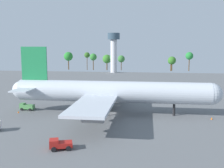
# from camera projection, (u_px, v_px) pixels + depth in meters

# --- Properties ---
(ground_plane) EXTENTS (251.71, 251.71, 0.00)m
(ground_plane) POSITION_uv_depth(u_px,v_px,m) (112.00, 113.00, 82.17)
(ground_plane) COLOR slate
(cargo_airplane) EXTENTS (62.93, 53.37, 19.99)m
(cargo_airplane) POSITION_uv_depth(u_px,v_px,m) (111.00, 92.00, 81.26)
(cargo_airplane) COLOR silver
(cargo_airplane) RESTS_ON ground_plane
(maintenance_van) EXTENTS (4.67, 2.44, 2.17)m
(maintenance_van) POSITION_uv_depth(u_px,v_px,m) (27.00, 107.00, 86.34)
(maintenance_van) COLOR #4C8C4C
(maintenance_van) RESTS_ON ground_plane
(baggage_tug) EXTENTS (4.95, 3.78, 2.08)m
(baggage_tug) POSITION_uv_depth(u_px,v_px,m) (60.00, 144.00, 53.84)
(baggage_tug) COLOR #B21E19
(baggage_tug) RESTS_ON ground_plane
(fuel_truck) EXTENTS (3.19, 5.38, 2.17)m
(fuel_truck) POSITION_uv_depth(u_px,v_px,m) (190.00, 92.00, 113.33)
(fuel_truck) COLOR #333338
(fuel_truck) RESTS_ON ground_plane
(safety_cone_nose) EXTENTS (0.48, 0.48, 0.68)m
(safety_cone_nose) POSITION_uv_depth(u_px,v_px,m) (212.00, 118.00, 75.50)
(safety_cone_nose) COLOR orange
(safety_cone_nose) RESTS_ON ground_plane
(safety_cone_tail) EXTENTS (0.47, 0.47, 0.67)m
(safety_cone_tail) POSITION_uv_depth(u_px,v_px,m) (18.00, 112.00, 82.73)
(safety_cone_tail) COLOR orange
(safety_cone_tail) RESTS_ON ground_plane
(control_tower) EXTENTS (9.00, 9.00, 29.18)m
(control_tower) POSITION_uv_depth(u_px,v_px,m) (114.00, 48.00, 201.48)
(control_tower) COLOR silver
(control_tower) RESTS_ON ground_plane
(tree_line_backdrop) EXTENTS (104.52, 7.36, 14.95)m
(tree_line_backdrop) POSITION_uv_depth(u_px,v_px,m) (118.00, 58.00, 220.98)
(tree_line_backdrop) COLOR #51381E
(tree_line_backdrop) RESTS_ON ground_plane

